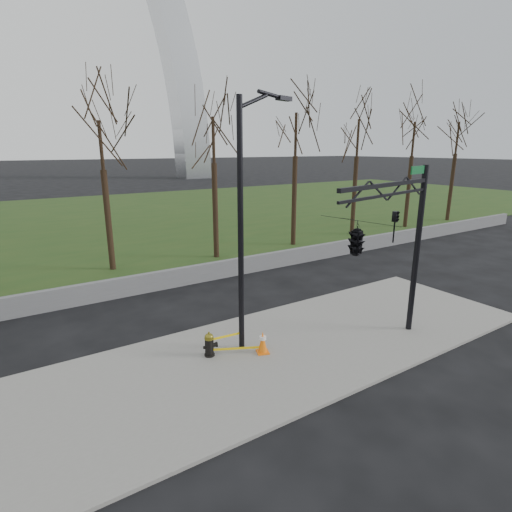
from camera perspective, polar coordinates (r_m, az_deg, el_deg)
ground at (r=13.98m, az=5.57°, el=-12.79°), size 500.00×500.00×0.00m
sidewalk at (r=13.95m, az=5.58°, el=-12.60°), size 18.00×6.00×0.10m
grass_strip at (r=40.89m, az=-21.49°, el=4.95°), size 120.00×40.00×0.06m
guardrail at (r=20.19m, az=-8.58°, el=-2.56°), size 60.00×0.30×0.90m
tree_row at (r=24.23m, az=-6.31°, el=10.82°), size 52.08×4.00×9.47m
fire_hydrant at (r=13.11m, az=-6.63°, el=-12.45°), size 0.51×0.33×0.82m
traffic_cone at (r=13.20m, az=0.96°, el=-12.17°), size 0.49×0.49×0.74m
street_light at (r=12.38m, az=-1.49°, el=6.61°), size 2.35×0.77×8.21m
traffic_signal_mast at (r=11.96m, az=16.11°, el=3.05°), size 5.01×2.54×6.00m
caution_tape at (r=13.21m, az=-3.44°, el=-12.36°), size 1.54×0.76×0.42m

